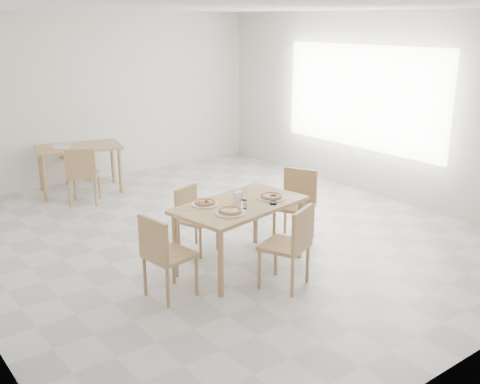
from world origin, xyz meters
TOP-DOWN VIEW (x-y plane):
  - room at (2.98, 0.30)m, footprint 7.28×7.00m
  - main_table at (-0.36, -0.95)m, footprint 1.57×1.06m
  - chair_south at (-0.25, -1.67)m, footprint 0.57×0.57m
  - chair_north at (-0.51, -0.22)m, footprint 0.48×0.48m
  - chair_west at (-1.41, -1.09)m, footprint 0.48×0.48m
  - chair_east at (0.72, -0.70)m, footprint 0.59×0.59m
  - plate_margherita at (0.01, -1.04)m, footprint 0.31×0.31m
  - plate_mushroom at (-0.65, -1.16)m, footprint 0.33×0.33m
  - plate_pepperoni at (-0.70, -0.77)m, footprint 0.30×0.30m
  - pizza_margherita at (0.01, -1.04)m, footprint 0.26×0.26m
  - pizza_mushroom at (-0.65, -1.16)m, footprint 0.33×0.33m
  - pizza_pepperoni at (-0.70, -0.77)m, footprint 0.25×0.25m
  - tumbler_a at (-0.10, -1.19)m, footprint 0.08×0.08m
  - tumbler_b at (-0.44, -1.11)m, footprint 0.07×0.07m
  - napkin_holder at (-0.40, -0.97)m, footprint 0.14×0.10m
  - fork_a at (-0.99, -0.75)m, footprint 0.07×0.18m
  - fork_b at (-0.06, -0.61)m, footprint 0.04×0.16m
  - second_table at (-0.65, 2.90)m, footprint 1.43×1.02m
  - chair_back_s at (-0.88, 2.21)m, footprint 0.60×0.60m
  - chair_back_n at (-0.53, 3.66)m, footprint 0.49×0.49m
  - plate_empty at (-0.89, 2.99)m, footprint 0.29×0.29m

SIDE VIEW (x-z plane):
  - chair_north at x=-0.51m, z-range 0.06..0.84m
  - chair_west at x=-1.41m, z-range 0.07..0.93m
  - chair_south at x=-0.25m, z-range 0.07..0.95m
  - chair_back_s at x=-0.88m, z-range 0.07..0.95m
  - chair_east at x=0.72m, z-range 0.07..0.96m
  - chair_back_n at x=-0.53m, z-range 0.07..1.01m
  - second_table at x=-0.65m, z-range 0.28..1.03m
  - main_table at x=-0.36m, z-range 0.29..1.04m
  - fork_a at x=-0.99m, z-range 0.75..0.76m
  - fork_b at x=-0.06m, z-range 0.75..0.76m
  - plate_margherita at x=0.01m, z-range 0.75..0.77m
  - plate_mushroom at x=-0.65m, z-range 0.75..0.77m
  - plate_pepperoni at x=-0.70m, z-range 0.75..0.77m
  - plate_empty at x=-0.89m, z-range 0.75..0.77m
  - pizza_margherita at x=0.01m, z-range 0.76..0.80m
  - pizza_mushroom at x=-0.65m, z-range 0.76..0.80m
  - pizza_pepperoni at x=-0.70m, z-range 0.77..0.80m
  - tumbler_b at x=-0.44m, z-range 0.75..0.84m
  - tumbler_a at x=-0.10m, z-range 0.75..0.85m
  - napkin_holder at x=-0.40m, z-range 0.75..0.89m
  - room at x=2.98m, z-range -2.00..5.00m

